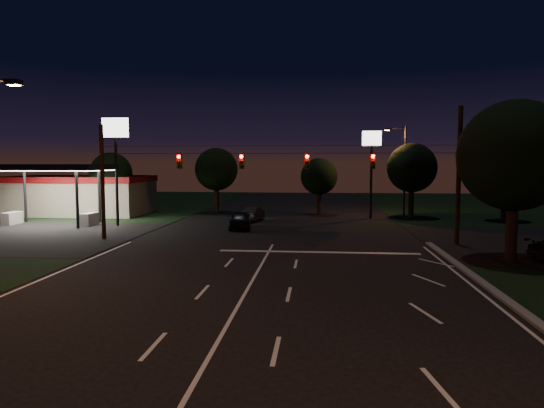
# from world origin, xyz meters

# --- Properties ---
(ground) EXTENTS (140.00, 140.00, 0.00)m
(ground) POSITION_xyz_m (0.00, 0.00, 0.00)
(ground) COLOR black
(ground) RESTS_ON ground
(cross_street_left) EXTENTS (20.00, 16.00, 0.02)m
(cross_street_left) POSITION_xyz_m (-20.00, 16.00, 0.00)
(cross_street_left) COLOR black
(cross_street_left) RESTS_ON ground
(center_line) EXTENTS (0.14, 40.00, 0.01)m
(center_line) POSITION_xyz_m (0.00, -6.00, 0.01)
(center_line) COLOR silver
(center_line) RESTS_ON ground
(stop_bar) EXTENTS (12.00, 0.50, 0.01)m
(stop_bar) POSITION_xyz_m (3.00, 11.50, 0.01)
(stop_bar) COLOR silver
(stop_bar) RESTS_ON ground
(utility_pole_right) EXTENTS (0.30, 0.30, 9.00)m
(utility_pole_right) POSITION_xyz_m (12.00, 15.00, 0.00)
(utility_pole_right) COLOR black
(utility_pole_right) RESTS_ON ground
(utility_pole_left) EXTENTS (0.28, 0.28, 8.00)m
(utility_pole_left) POSITION_xyz_m (-12.00, 15.00, 0.00)
(utility_pole_left) COLOR black
(utility_pole_left) RESTS_ON ground
(signal_span) EXTENTS (24.00, 0.40, 1.56)m
(signal_span) POSITION_xyz_m (-0.00, 14.96, 5.50)
(signal_span) COLOR black
(signal_span) RESTS_ON ground
(gas_station) EXTENTS (14.20, 16.10, 5.25)m
(gas_station) POSITION_xyz_m (-21.86, 30.39, 2.38)
(gas_station) COLOR gray
(gas_station) RESTS_ON ground
(pole_sign_left_near) EXTENTS (2.20, 0.30, 9.10)m
(pole_sign_left_near) POSITION_xyz_m (-14.00, 22.00, 6.98)
(pole_sign_left_near) COLOR black
(pole_sign_left_near) RESTS_ON ground
(pole_sign_right) EXTENTS (1.80, 0.30, 8.40)m
(pole_sign_right) POSITION_xyz_m (8.00, 30.00, 6.24)
(pole_sign_right) COLOR black
(pole_sign_right) RESTS_ON ground
(street_light_right_far) EXTENTS (2.20, 0.35, 9.00)m
(street_light_right_far) POSITION_xyz_m (11.24, 32.00, 5.24)
(street_light_right_far) COLOR black
(street_light_right_far) RESTS_ON ground
(tree_right_near) EXTENTS (6.00, 6.00, 8.76)m
(tree_right_near) POSITION_xyz_m (13.53, 10.17, 5.68)
(tree_right_near) COLOR black
(tree_right_near) RESTS_ON ground
(tree_far_a) EXTENTS (4.20, 4.20, 6.42)m
(tree_far_a) POSITION_xyz_m (-17.98, 30.12, 4.26)
(tree_far_a) COLOR black
(tree_far_a) RESTS_ON ground
(tree_far_b) EXTENTS (4.60, 4.60, 6.98)m
(tree_far_b) POSITION_xyz_m (-7.98, 34.13, 4.61)
(tree_far_b) COLOR black
(tree_far_b) RESTS_ON ground
(tree_far_c) EXTENTS (3.80, 3.80, 5.86)m
(tree_far_c) POSITION_xyz_m (3.02, 33.10, 3.90)
(tree_far_c) COLOR black
(tree_far_c) RESTS_ON ground
(tree_far_d) EXTENTS (4.80, 4.80, 7.30)m
(tree_far_d) POSITION_xyz_m (12.02, 31.13, 4.83)
(tree_far_d) COLOR black
(tree_far_d) RESTS_ON ground
(tree_far_e) EXTENTS (4.00, 4.00, 6.18)m
(tree_far_e) POSITION_xyz_m (20.02, 29.11, 4.11)
(tree_far_e) COLOR black
(tree_far_e) RESTS_ON ground
(car_oncoming_a) EXTENTS (2.53, 4.66, 1.51)m
(car_oncoming_a) POSITION_xyz_m (-3.45, 21.35, 0.75)
(car_oncoming_a) COLOR black
(car_oncoming_a) RESTS_ON ground
(car_oncoming_b) EXTENTS (1.96, 4.29, 1.36)m
(car_oncoming_b) POSITION_xyz_m (-3.11, 26.66, 0.68)
(car_oncoming_b) COLOR black
(car_oncoming_b) RESTS_ON ground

